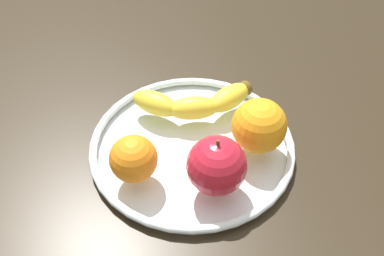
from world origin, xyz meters
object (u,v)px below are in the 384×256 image
object	(u,v)px
fruit_bowl	(192,146)
orange_center	(259,126)
apple	(217,166)
orange_back_right	(133,159)
banana	(195,102)

from	to	relation	value
fruit_bowl	orange_center	distance (cm)	10.75
apple	orange_back_right	size ratio (longest dim) A/B	1.34
fruit_bowl	orange_center	size ratio (longest dim) A/B	3.86
fruit_bowl	banana	world-z (taller)	banana
orange_back_right	fruit_bowl	bearing A→B (deg)	49.13
banana	apple	size ratio (longest dim) A/B	2.18
banana	orange_center	bearing A→B (deg)	-45.18
banana	apple	bearing A→B (deg)	-85.69
fruit_bowl	apple	distance (cm)	9.90
fruit_bowl	banana	xyz separation A→B (cm)	(-0.87, 6.75, 2.70)
orange_back_right	orange_center	world-z (taller)	orange_center
fruit_bowl	apple	xyz separation A→B (cm)	(4.73, -7.16, 4.94)
banana	orange_back_right	bearing A→B (deg)	-129.23
banana	orange_back_right	world-z (taller)	orange_back_right
fruit_bowl	orange_back_right	size ratio (longest dim) A/B	4.63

